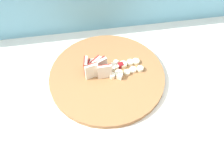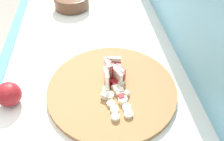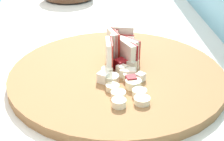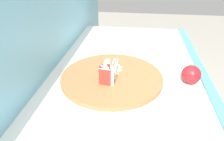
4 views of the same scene
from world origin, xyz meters
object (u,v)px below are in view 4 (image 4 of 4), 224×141
at_px(cutting_board, 112,77).
at_px(whole_apple, 191,75).
at_px(apple_dice_pile, 108,72).
at_px(banana_slice_rows, 112,66).
at_px(apple_wedge_fan, 108,74).

xyz_separation_m(cutting_board, whole_apple, (0.01, -0.32, 0.03)).
relative_size(apple_dice_pile, banana_slice_rows, 0.80).
bearing_deg(whole_apple, banana_slice_rows, 80.82).
height_order(cutting_board, banana_slice_rows, banana_slice_rows).
bearing_deg(whole_apple, apple_wedge_fan, 99.60).
distance_m(apple_dice_pile, whole_apple, 0.34).
xyz_separation_m(apple_wedge_fan, whole_apple, (0.06, -0.33, -0.01)).
distance_m(apple_wedge_fan, whole_apple, 0.34).
height_order(cutting_board, whole_apple, whole_apple).
bearing_deg(banana_slice_rows, apple_wedge_fan, 179.86).
distance_m(cutting_board, apple_wedge_fan, 0.06).
xyz_separation_m(cutting_board, apple_wedge_fan, (-0.04, 0.01, 0.04)).
xyz_separation_m(cutting_board, apple_dice_pile, (0.01, 0.02, 0.02)).
bearing_deg(apple_dice_pile, cutting_board, -113.62).
height_order(apple_wedge_fan, banana_slice_rows, apple_wedge_fan).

